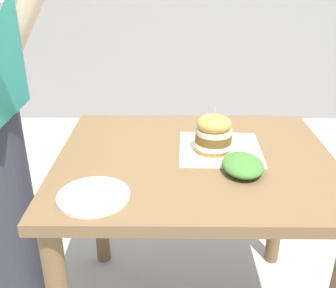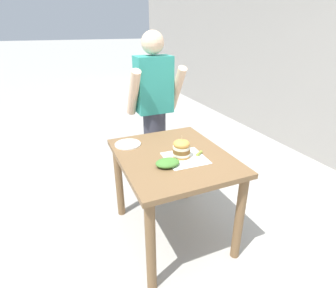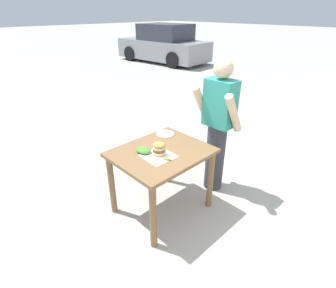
% 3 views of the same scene
% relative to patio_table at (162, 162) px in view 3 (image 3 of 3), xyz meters
% --- Properties ---
extents(ground_plane, '(80.00, 80.00, 0.00)m').
position_rel_patio_table_xyz_m(ground_plane, '(0.00, 0.00, -0.65)').
color(ground_plane, '#ADAAA3').
extents(patio_table, '(0.84, 1.01, 0.79)m').
position_rel_patio_table_xyz_m(patio_table, '(0.00, 0.00, 0.00)').
color(patio_table, brown).
rests_on(patio_table, ground).
extents(serving_paper, '(0.32, 0.32, 0.00)m').
position_rel_patio_table_xyz_m(serving_paper, '(0.06, -0.10, 0.14)').
color(serving_paper, white).
rests_on(serving_paper, patio_table).
extents(sandwich, '(0.14, 0.14, 0.18)m').
position_rel_patio_table_xyz_m(sandwich, '(0.04, -0.07, 0.21)').
color(sandwich, gold).
rests_on(sandwich, serving_paper).
extents(pickle_spear, '(0.07, 0.06, 0.02)m').
position_rel_patio_table_xyz_m(pickle_spear, '(0.19, -0.09, 0.16)').
color(pickle_spear, '#8EA83D').
rests_on(pickle_spear, serving_paper).
extents(side_plate_with_forks, '(0.22, 0.22, 0.02)m').
position_rel_patio_table_xyz_m(side_plate_with_forks, '(-0.28, 0.32, 0.15)').
color(side_plate_with_forks, white).
rests_on(side_plate_with_forks, patio_table).
extents(side_salad, '(0.18, 0.14, 0.05)m').
position_rel_patio_table_xyz_m(side_salad, '(-0.11, -0.15, 0.17)').
color(side_salad, '#477F33').
rests_on(side_salad, patio_table).
extents(diner_across_table, '(0.55, 0.35, 1.69)m').
position_rel_patio_table_xyz_m(diner_across_table, '(0.15, 0.80, 0.23)').
color(diner_across_table, '#33333D').
rests_on(diner_across_table, ground).
extents(parked_car_near_curb, '(4.33, 2.09, 1.60)m').
position_rel_patio_table_xyz_m(parked_car_near_curb, '(-7.23, 6.78, 0.07)').
color(parked_car_near_curb, gray).
rests_on(parked_car_near_curb, ground).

